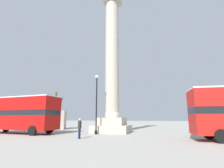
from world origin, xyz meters
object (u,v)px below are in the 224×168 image
Objects in this scene: monument_column at (112,73)px; street_lamp at (96,101)px; equestrian_statue at (55,118)px; pedestrian_near_lamp at (80,127)px; bus_b at (19,113)px.

monument_column reaches higher than street_lamp.
equestrian_statue is 12.09m from street_lamp.
monument_column reaches higher than pedestrian_near_lamp.
monument_column is at bearing 67.81° from street_lamp.
street_lamp is 5.23m from pedestrian_near_lamp.
bus_b is at bearing -157.00° from monument_column.
street_lamp is at bearing -112.19° from monument_column.
equestrian_statue is at bearing 99.58° from bus_b.
street_lamp reaches higher than equestrian_statue.
monument_column is at bearing -41.34° from equestrian_statue.
street_lamp is at bearing 15.56° from bus_b.
pedestrian_near_lamp is (9.93, -11.25, -0.80)m from equestrian_statue.
bus_b is 9.84m from pedestrian_near_lamp.
street_lamp is (9.83, -6.77, 1.91)m from equestrian_statue.
street_lamp reaches higher than bus_b.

